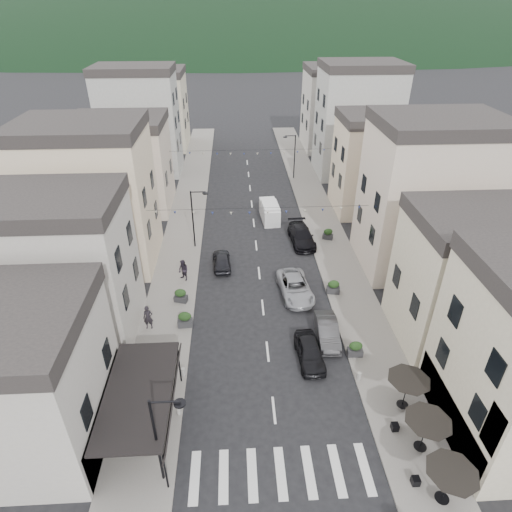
{
  "coord_description": "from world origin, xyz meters",
  "views": [
    {
      "loc": [
        -2.0,
        -11.14,
        21.48
      ],
      "look_at": [
        -0.43,
        18.25,
        3.5
      ],
      "focal_mm": 30.0,
      "sensor_mm": 36.0,
      "label": 1
    }
  ],
  "objects": [
    {
      "name": "pedestrian_b",
      "position": [
        -6.64,
        20.13,
        1.1
      ],
      "size": [
        1.2,
        1.19,
        1.96
      ],
      "primitive_type": "imported",
      "rotation": [
        0.0,
        0.0,
        -0.76
      ],
      "color": "#251F2A",
      "rests_on": "sidewalk_left"
    },
    {
      "name": "parked_car_c",
      "position": [
        2.8,
        17.62,
        0.74
      ],
      "size": [
        2.95,
        5.51,
        1.47
      ],
      "primitive_type": "imported",
      "rotation": [
        0.0,
        0.0,
        0.1
      ],
      "color": "#95979E",
      "rests_on": "ground"
    },
    {
      "name": "streetlamp_left_near",
      "position": [
        -5.82,
        2.0,
        3.7
      ],
      "size": [
        1.7,
        0.56,
        6.0
      ],
      "color": "black",
      "rests_on": "ground"
    },
    {
      "name": "sidewalk_right",
      "position": [
        7.5,
        32.0,
        0.06
      ],
      "size": [
        4.0,
        76.0,
        0.12
      ],
      "primitive_type": "cube",
      "color": "slate",
      "rests_on": "ground"
    },
    {
      "name": "streetlamp_left_far",
      "position": [
        -5.82,
        26.0,
        3.7
      ],
      "size": [
        1.7,
        0.56,
        6.0
      ],
      "color": "black",
      "rests_on": "ground"
    },
    {
      "name": "hill_backdrop",
      "position": [
        0.0,
        300.0,
        0.0
      ],
      "size": [
        640.0,
        360.0,
        70.0
      ],
      "primitive_type": "ellipsoid",
      "color": "black",
      "rests_on": "ground"
    },
    {
      "name": "planter_lb",
      "position": [
        -6.62,
        17.02,
        0.69
      ],
      "size": [
        1.16,
        0.84,
        1.17
      ],
      "rotation": [
        0.0,
        0.0,
        -0.27
      ],
      "color": "#29292B",
      "rests_on": "sidewalk_left"
    },
    {
      "name": "bunting_near",
      "position": [
        0.0,
        22.0,
        5.65
      ],
      "size": [
        19.0,
        0.28,
        0.62
      ],
      "color": "black",
      "rests_on": "ground"
    },
    {
      "name": "buildings_row_left",
      "position": [
        -14.5,
        37.75,
        6.12
      ],
      "size": [
        10.2,
        54.16,
        14.0
      ],
      "color": "#AFA9A0",
      "rests_on": "ground"
    },
    {
      "name": "bollards",
      "position": [
        0.0,
        5.5,
        0.42
      ],
      "size": [
        11.66,
        10.26,
        0.6
      ],
      "color": "gray",
      "rests_on": "ground"
    },
    {
      "name": "planter_ra",
      "position": [
        6.0,
        10.22,
        0.69
      ],
      "size": [
        1.07,
        0.62,
        1.17
      ],
      "rotation": [
        0.0,
        0.0,
        -0.04
      ],
      "color": "#2A2A2C",
      "rests_on": "sidewalk_right"
    },
    {
      "name": "streetlamp_right_far",
      "position": [
        5.82,
        44.0,
        3.7
      ],
      "size": [
        1.7,
        0.56,
        6.0
      ],
      "color": "black",
      "rests_on": "ground"
    },
    {
      "name": "boutique_awning",
      "position": [
        -7.25,
        5.0,
        3.11
      ],
      "size": [
        3.77,
        7.5,
        3.28
      ],
      "color": "black",
      "rests_on": "ground"
    },
    {
      "name": "delivery_van",
      "position": [
        1.81,
        31.71,
        1.03
      ],
      "size": [
        2.07,
        4.49,
        2.09
      ],
      "rotation": [
        0.0,
        0.0,
        0.08
      ],
      "color": "white",
      "rests_on": "ground"
    },
    {
      "name": "parked_car_b",
      "position": [
        4.43,
        12.12,
        0.69
      ],
      "size": [
        1.67,
        4.28,
        1.39
      ],
      "primitive_type": "imported",
      "rotation": [
        0.0,
        0.0,
        -0.05
      ],
      "color": "#333235",
      "rests_on": "ground"
    },
    {
      "name": "sidewalk_left",
      "position": [
        -7.5,
        32.0,
        0.06
      ],
      "size": [
        4.0,
        76.0,
        0.12
      ],
      "primitive_type": "cube",
      "color": "slate",
      "rests_on": "ground"
    },
    {
      "name": "parked_car_d",
      "position": [
        4.6,
        26.37,
        0.78
      ],
      "size": [
        2.57,
        5.5,
        1.55
      ],
      "primitive_type": "imported",
      "rotation": [
        0.0,
        0.0,
        0.07
      ],
      "color": "black",
      "rests_on": "ground"
    },
    {
      "name": "buildings_row_right",
      "position": [
        14.5,
        36.59,
        6.32
      ],
      "size": [
        10.2,
        54.16,
        14.5
      ],
      "color": "#C1B599",
      "rests_on": "ground"
    },
    {
      "name": "ground",
      "position": [
        0.0,
        0.0,
        0.0
      ],
      "size": [
        700.0,
        700.0,
        0.0
      ],
      "primitive_type": "plane",
      "color": "black",
      "rests_on": "ground"
    },
    {
      "name": "planter_la",
      "position": [
        -6.0,
        13.95,
        0.73
      ],
      "size": [
        1.15,
        0.68,
        1.25
      ],
      "rotation": [
        0.0,
        0.0,
        0.06
      ],
      "color": "#2F2F31",
      "rests_on": "sidewalk_left"
    },
    {
      "name": "planter_rb",
      "position": [
        6.0,
        17.53,
        0.71
      ],
      "size": [
        1.16,
        0.76,
        1.2
      ],
      "rotation": [
        0.0,
        0.0,
        -0.17
      ],
      "color": "#2D2D30",
      "rests_on": "sidewalk_right"
    },
    {
      "name": "bunting_far",
      "position": [
        0.0,
        38.0,
        5.65
      ],
      "size": [
        19.0,
        0.28,
        0.62
      ],
      "color": "black",
      "rests_on": "ground"
    },
    {
      "name": "planter_rc",
      "position": [
        7.39,
        26.78,
        0.67
      ],
      "size": [
        1.15,
        0.88,
        1.14
      ],
      "rotation": [
        0.0,
        0.0,
        -0.36
      ],
      "color": "#2A2A2C",
      "rests_on": "sidewalk_right"
    },
    {
      "name": "parked_car_e",
      "position": [
        -3.37,
        22.28,
        0.67
      ],
      "size": [
        1.84,
        4.03,
        1.34
      ],
      "primitive_type": "imported",
      "rotation": [
        0.0,
        0.0,
        3.21
      ],
      "color": "black",
      "rests_on": "ground"
    },
    {
      "name": "cafe_terrace",
      "position": [
        7.7,
        2.8,
        2.36
      ],
      "size": [
        2.5,
        8.1,
        2.53
      ],
      "color": "black",
      "rests_on": "ground"
    },
    {
      "name": "parked_car_a",
      "position": [
        2.8,
        10.09,
        0.71
      ],
      "size": [
        1.89,
        4.22,
        1.41
      ],
      "primitive_type": "imported",
      "rotation": [
        0.0,
        0.0,
        0.05
      ],
      "color": "black",
      "rests_on": "ground"
    },
    {
      "name": "pedestrian_a",
      "position": [
        -8.67,
        13.86,
        1.1
      ],
      "size": [
        0.73,
        0.49,
        1.95
      ],
      "primitive_type": "imported",
      "rotation": [
        0.0,
        0.0,
        0.03
      ],
      "color": "black",
      "rests_on": "sidewalk_left"
    }
  ]
}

